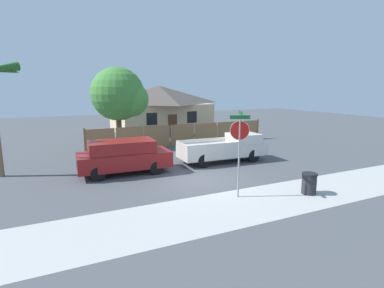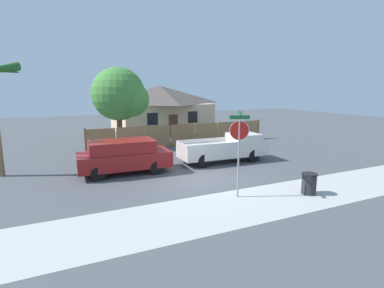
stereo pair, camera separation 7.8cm
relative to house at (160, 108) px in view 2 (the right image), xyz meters
name	(u,v)px [view 2 (the right image)]	position (x,y,z in m)	size (l,w,h in m)	color
ground_plane	(201,180)	(-3.92, -17.31, -2.43)	(80.00, 80.00, 0.00)	#4C4F54
sidewalk_strip	(243,205)	(-3.92, -20.91, -2.43)	(36.00, 3.20, 0.01)	#B2B2AD
wooden_fence	(183,135)	(-1.11, -8.54, -1.60)	(14.69, 0.12, 1.76)	#997047
house	(160,108)	(0.00, 0.00, 0.00)	(9.73, 7.95, 4.69)	beige
oak_tree	(121,95)	(-5.54, -7.24, 1.48)	(4.16, 3.96, 5.99)	brown
red_suv	(124,156)	(-7.06, -14.57, -1.48)	(4.79, 2.17, 1.76)	maroon
orange_pickup	(226,148)	(-0.83, -14.58, -1.60)	(5.43, 2.11, 1.65)	silver
stop_sign	(239,139)	(-3.61, -20.06, -0.01)	(0.74, 0.67, 3.55)	gray
trash_bin	(309,184)	(-0.67, -21.03, -1.98)	(0.64, 0.64, 0.90)	#28282D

